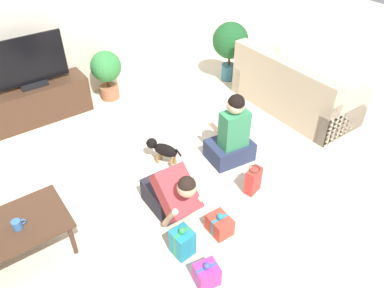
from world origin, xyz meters
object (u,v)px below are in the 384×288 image
Objects in this scene: potted_plant_corner_right at (230,43)px; gift_box_c at (207,274)px; mug at (17,225)px; coffee_table at (8,232)px; potted_plant_back_right at (106,70)px; tv_console at (39,102)px; tv at (28,65)px; dog at (162,149)px; gift_box_b at (182,242)px; sofa_right at (293,91)px; person_sitting at (232,136)px; gift_box_a at (220,225)px; gift_bag_a at (253,180)px; person_kneeling at (171,194)px.

potted_plant_corner_right reaches higher than gift_box_c.
coffee_table is at bearing 148.06° from mug.
coffee_table is 1.36× the size of potted_plant_back_right.
tv reaches higher than tv_console.
potted_plant_corner_right is at bearing -176.73° from dog.
potted_plant_back_right reaches higher than mug.
coffee_table reaches higher than dog.
potted_plant_corner_right is 2.76× the size of gift_box_b.
tv is (-3.05, 1.88, 0.52)m from sofa_right.
person_sitting is at bearing -55.04° from tv.
coffee_table is 1.11× the size of person_sitting.
tv_console reaches higher than mug.
gift_box_b is at bearing 89.36° from gift_box_c.
gift_box_a is (0.76, -3.06, -0.72)m from tv.
mug is (-2.44, -0.01, 0.11)m from person_sitting.
gift_bag_a reaches higher than dog.
gift_box_c is at bearing 44.03° from dog.
potted_plant_back_right is at bearing 47.54° from coffee_table.
person_kneeling is 1.74× the size of dog.
gift_bag_a is at bearing -63.32° from tv.
gift_box_b is (-2.73, -1.16, -0.15)m from sofa_right.
gift_box_b is 0.38m from gift_box_c.
tv_console is 2.43m from mug.
mug is at bearing -31.94° from coffee_table.
person_sitting is (1.58, -2.26, -0.47)m from tv.
tv is 2.11m from dog.
sofa_right reaches higher than tv_console.
tv_console is 4.09× the size of gift_bag_a.
coffee_table is at bearing 146.63° from gift_box_b.
potted_plant_back_right is 2.18× the size of gift_box_b.
gift_box_c is (-2.73, -1.54, -0.19)m from sofa_right.
potted_plant_corner_right is 3.14m from person_kneeling.
tv_console is at bearing 95.36° from gift_box_c.
potted_plant_back_right reaches higher than gift_box_b.
potted_plant_corner_right reaches higher than tv_console.
gift_box_a is 0.72× the size of gift_box_b.
tv_console is 3.15m from gift_box_a.
coffee_table is at bearing 165.43° from gift_bag_a.
gift_bag_a reaches higher than gift_box_c.
mug reaches higher than gift_box_a.
potted_plant_corner_right reaches higher than potted_plant_back_right.
gift_box_c is (-0.44, -0.37, 0.01)m from gift_box_a.
coffee_table reaches higher than gift_box_b.
dog is (-2.04, -1.19, -0.43)m from potted_plant_corner_right.
person_kneeling is at bearing -101.87° from potted_plant_back_right.
potted_plant_back_right is 2.26× the size of gift_bag_a.
dog is 1.69m from gift_box_c.
sofa_right is 1.30m from potted_plant_corner_right.
person_sitting reaches higher than person_kneeling.
sofa_right is 6.83× the size of gift_box_c.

